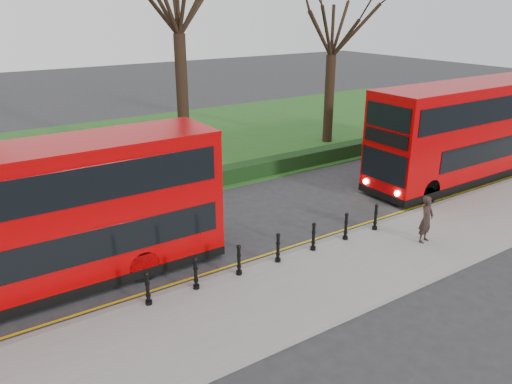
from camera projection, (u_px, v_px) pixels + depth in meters
ground at (259, 249)px, 18.00m from camera, size 120.00×120.00×0.00m
pavement at (313, 283)px, 15.64m from camera, size 60.00×4.00×0.15m
kerb at (275, 258)px, 17.19m from camera, size 60.00×0.25×0.16m
grass_verge at (118, 152)px, 29.67m from camera, size 60.00×18.00×0.06m
hedge at (177, 185)px, 23.15m from camera, size 60.00×0.90×0.80m
yellow_line_outer at (270, 256)px, 17.45m from camera, size 60.00×0.10×0.01m
yellow_line_inner at (267, 254)px, 17.61m from camera, size 60.00×0.10×0.01m
tree_right at (333, 25)px, 29.49m from camera, size 6.31×6.31×9.86m
bollard_row at (278, 248)px, 16.64m from camera, size 9.37×0.15×1.00m
bus_lead at (35, 223)px, 14.63m from camera, size 11.34×2.60×4.51m
bus_rear at (470, 132)px, 24.53m from camera, size 12.02×2.76×4.78m
pedestrian at (426, 219)px, 17.94m from camera, size 0.71×0.54×1.75m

